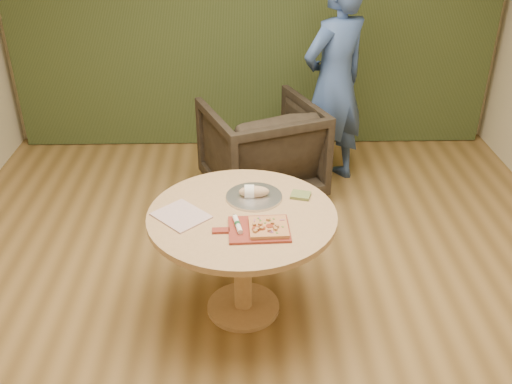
{
  "coord_description": "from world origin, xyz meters",
  "views": [
    {
      "loc": [
        -0.11,
        -2.76,
        2.56
      ],
      "look_at": [
        -0.04,
        0.25,
        0.86
      ],
      "focal_mm": 40.0,
      "sensor_mm": 36.0,
      "label": 1
    }
  ],
  "objects_px": {
    "bread_roll": "(253,192)",
    "serving_tray": "(254,197)",
    "flatbread_pizza": "(268,227)",
    "armchair": "(262,145)",
    "pizza_paddle": "(257,229)",
    "pedestal_table": "(242,232)",
    "cutlery_roll": "(238,224)",
    "person_standing": "(334,84)"
  },
  "relations": [
    {
      "from": "pedestal_table",
      "to": "person_standing",
      "type": "height_order",
      "value": "person_standing"
    },
    {
      "from": "pedestal_table",
      "to": "bread_roll",
      "type": "height_order",
      "value": "bread_roll"
    },
    {
      "from": "pizza_paddle",
      "to": "bread_roll",
      "type": "distance_m",
      "value": 0.38
    },
    {
      "from": "cutlery_roll",
      "to": "person_standing",
      "type": "bearing_deg",
      "value": 56.17
    },
    {
      "from": "cutlery_roll",
      "to": "serving_tray",
      "type": "distance_m",
      "value": 0.37
    },
    {
      "from": "pedestal_table",
      "to": "cutlery_roll",
      "type": "bearing_deg",
      "value": -98.62
    },
    {
      "from": "serving_tray",
      "to": "person_standing",
      "type": "relative_size",
      "value": 0.19
    },
    {
      "from": "serving_tray",
      "to": "bread_roll",
      "type": "distance_m",
      "value": 0.04
    },
    {
      "from": "flatbread_pizza",
      "to": "serving_tray",
      "type": "relative_size",
      "value": 0.64
    },
    {
      "from": "flatbread_pizza",
      "to": "serving_tray",
      "type": "height_order",
      "value": "flatbread_pizza"
    },
    {
      "from": "pizza_paddle",
      "to": "flatbread_pizza",
      "type": "height_order",
      "value": "flatbread_pizza"
    },
    {
      "from": "pizza_paddle",
      "to": "serving_tray",
      "type": "bearing_deg",
      "value": 89.17
    },
    {
      "from": "person_standing",
      "to": "serving_tray",
      "type": "bearing_deg",
      "value": 29.98
    },
    {
      "from": "flatbread_pizza",
      "to": "cutlery_roll",
      "type": "bearing_deg",
      "value": 169.51
    },
    {
      "from": "pizza_paddle",
      "to": "flatbread_pizza",
      "type": "distance_m",
      "value": 0.07
    },
    {
      "from": "person_standing",
      "to": "armchair",
      "type": "bearing_deg",
      "value": -16.99
    },
    {
      "from": "bread_roll",
      "to": "person_standing",
      "type": "relative_size",
      "value": 0.1
    },
    {
      "from": "pedestal_table",
      "to": "bread_roll",
      "type": "relative_size",
      "value": 5.97
    },
    {
      "from": "serving_tray",
      "to": "bread_roll",
      "type": "height_order",
      "value": "bread_roll"
    },
    {
      "from": "armchair",
      "to": "serving_tray",
      "type": "bearing_deg",
      "value": 64.83
    },
    {
      "from": "pedestal_table",
      "to": "armchair",
      "type": "relative_size",
      "value": 1.23
    },
    {
      "from": "bread_roll",
      "to": "pizza_paddle",
      "type": "bearing_deg",
      "value": -87.19
    },
    {
      "from": "cutlery_roll",
      "to": "serving_tray",
      "type": "relative_size",
      "value": 0.56
    },
    {
      "from": "pedestal_table",
      "to": "person_standing",
      "type": "distance_m",
      "value": 2.0
    },
    {
      "from": "serving_tray",
      "to": "armchair",
      "type": "relative_size",
      "value": 0.38
    },
    {
      "from": "pizza_paddle",
      "to": "flatbread_pizza",
      "type": "bearing_deg",
      "value": -11.69
    },
    {
      "from": "bread_roll",
      "to": "armchair",
      "type": "height_order",
      "value": "armchair"
    },
    {
      "from": "pizza_paddle",
      "to": "cutlery_roll",
      "type": "xyz_separation_m",
      "value": [
        -0.11,
        0.02,
        0.02
      ]
    },
    {
      "from": "pedestal_table",
      "to": "armchair",
      "type": "height_order",
      "value": "armchair"
    },
    {
      "from": "armchair",
      "to": "pizza_paddle",
      "type": "bearing_deg",
      "value": 65.96
    },
    {
      "from": "cutlery_roll",
      "to": "flatbread_pizza",
      "type": "bearing_deg",
      "value": -21.39
    },
    {
      "from": "bread_roll",
      "to": "armchair",
      "type": "distance_m",
      "value": 1.44
    },
    {
      "from": "pedestal_table",
      "to": "cutlery_roll",
      "type": "distance_m",
      "value": 0.24
    },
    {
      "from": "pedestal_table",
      "to": "bread_roll",
      "type": "distance_m",
      "value": 0.27
    },
    {
      "from": "bread_roll",
      "to": "armchair",
      "type": "bearing_deg",
      "value": 85.76
    },
    {
      "from": "bread_roll",
      "to": "serving_tray",
      "type": "bearing_deg",
      "value": 0.0
    },
    {
      "from": "pizza_paddle",
      "to": "serving_tray",
      "type": "distance_m",
      "value": 0.38
    },
    {
      "from": "bread_roll",
      "to": "person_standing",
      "type": "bearing_deg",
      "value": 65.4
    },
    {
      "from": "pedestal_table",
      "to": "serving_tray",
      "type": "height_order",
      "value": "serving_tray"
    },
    {
      "from": "serving_tray",
      "to": "pedestal_table",
      "type": "bearing_deg",
      "value": -112.73
    },
    {
      "from": "pedestal_table",
      "to": "serving_tray",
      "type": "relative_size",
      "value": 3.24
    },
    {
      "from": "person_standing",
      "to": "pizza_paddle",
      "type": "bearing_deg",
      "value": 34.42
    }
  ]
}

